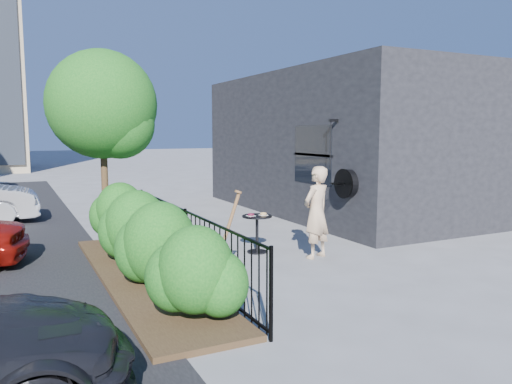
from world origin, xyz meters
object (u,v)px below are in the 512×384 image
patio_tree (106,111)px  shovel (223,246)px  cafe_table (257,227)px  woman (316,212)px

patio_tree → shovel: patio_tree is taller
cafe_table → patio_tree: bearing=141.6°
cafe_table → shovel: shovel is taller
cafe_table → woman: size_ratio=0.45×
cafe_table → woman: bearing=-46.0°
woman → shovel: 2.51m
patio_tree → cafe_table: (2.45, -1.95, -2.26)m
cafe_table → shovel: bearing=-128.7°
patio_tree → shovel: size_ratio=2.58×
patio_tree → woman: size_ratio=2.29×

